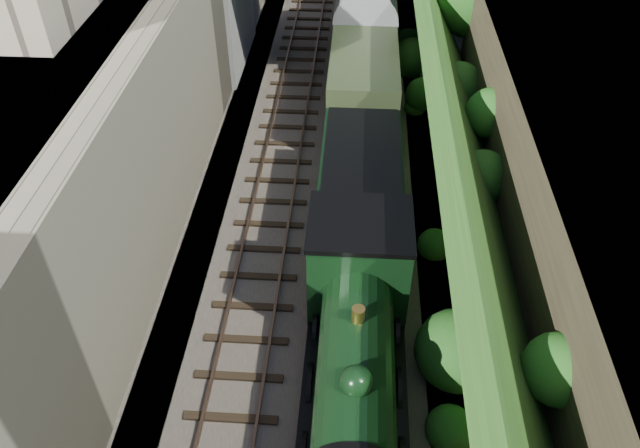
{
  "coord_description": "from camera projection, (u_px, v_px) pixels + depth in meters",
  "views": [
    {
      "loc": [
        0.93,
        -5.57,
        14.8
      ],
      "look_at": [
        0.0,
        8.68,
        2.46
      ],
      "focal_mm": 35.0,
      "sensor_mm": 36.0,
      "label": 1
    }
  ],
  "objects": [
    {
      "name": "track_left",
      "position": [
        293.0,
        99.0,
        28.97
      ],
      "size": [
        2.5,
        90.0,
        0.2
      ],
      "color": "black",
      "rests_on": "trackbed"
    },
    {
      "name": "tender",
      "position": [
        360.0,
        191.0,
        21.47
      ],
      "size": [
        2.7,
        6.0,
        3.05
      ],
      "color": "black",
      "rests_on": "trackbed"
    },
    {
      "name": "trackbed",
      "position": [
        336.0,
        104.0,
        28.97
      ],
      "size": [
        10.0,
        90.0,
        0.2
      ],
      "primitive_type": "cube",
      "color": "#473F38",
      "rests_on": "ground"
    },
    {
      "name": "street_plateau_left",
      "position": [
        131.0,
        28.0,
        27.19
      ],
      "size": [
        6.0,
        90.0,
        7.0
      ],
      "primitive_type": "cube",
      "color": "#262628",
      "rests_on": "ground"
    },
    {
      "name": "coach_front",
      "position": [
        365.0,
        28.0,
        30.7
      ],
      "size": [
        2.9,
        18.0,
        3.7
      ],
      "color": "black",
      "rests_on": "trackbed"
    },
    {
      "name": "track_right",
      "position": [
        362.0,
        102.0,
        28.81
      ],
      "size": [
        2.5,
        90.0,
        0.2
      ],
      "color": "black",
      "rests_on": "trackbed"
    },
    {
      "name": "retaining_wall",
      "position": [
        211.0,
        30.0,
        27.02
      ],
      "size": [
        1.0,
        90.0,
        7.0
      ],
      "primitive_type": "cube",
      "color": "#756B56",
      "rests_on": "ground"
    },
    {
      "name": "locomotive",
      "position": [
        356.0,
        361.0,
        15.73
      ],
      "size": [
        3.1,
        10.22,
        3.83
      ],
      "color": "black",
      "rests_on": "trackbed"
    },
    {
      "name": "embankment_slope",
      "position": [
        452.0,
        68.0,
        26.26
      ],
      "size": [
        4.46,
        90.0,
        6.36
      ],
      "color": "#1E4714",
      "rests_on": "ground"
    },
    {
      "name": "street_plateau_right",
      "position": [
        560.0,
        48.0,
        26.52
      ],
      "size": [
        8.0,
        90.0,
        6.25
      ],
      "primitive_type": "cube",
      "color": "#262628",
      "rests_on": "ground"
    }
  ]
}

